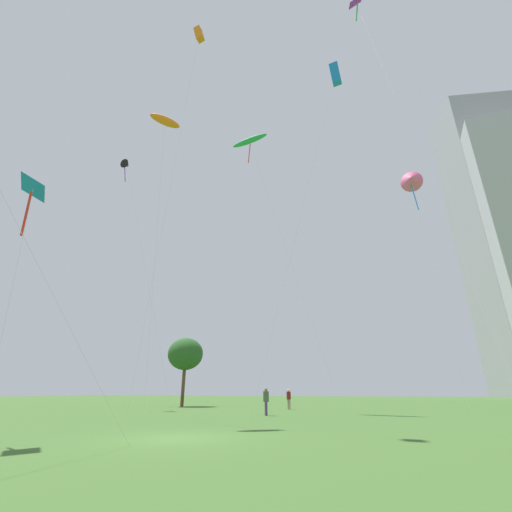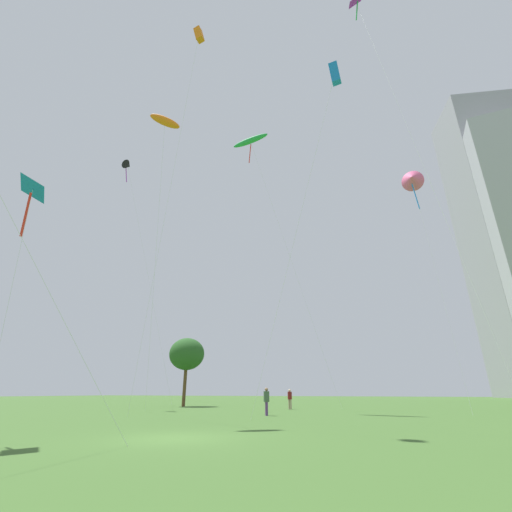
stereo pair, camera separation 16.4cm
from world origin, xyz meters
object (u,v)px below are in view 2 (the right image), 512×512
object	(u,v)px
kite_flying_5	(199,36)
kite_flying_6	(128,166)
kite_flying_2	(32,194)
kite_flying_0	(250,141)
distant_highrise_1	(508,232)
kite_flying_7	(356,5)
kite_flying_3	(335,75)
kite_flying_8	(412,179)
kite_flying_1	(165,122)
person_standing_1	(266,399)
park_tree_0	(187,354)
person_standing_0	(290,398)

from	to	relation	value
kite_flying_5	kite_flying_6	xyz separation A→B (m)	(-19.29, 12.88, 1.02)
kite_flying_2	kite_flying_5	distance (m)	21.47
kite_flying_0	distant_highrise_1	size ratio (longest dim) A/B	0.30
kite_flying_7	kite_flying_6	bearing A→B (deg)	164.62
kite_flying_3	kite_flying_8	world-z (taller)	kite_flying_8
kite_flying_1	kite_flying_6	size ratio (longest dim) A/B	0.72
kite_flying_0	kite_flying_8	bearing A→B (deg)	8.70
kite_flying_3	kite_flying_8	size ratio (longest dim) A/B	0.95
kite_flying_3	kite_flying_7	size ratio (longest dim) A/B	0.66
kite_flying_5	kite_flying_7	bearing A→B (deg)	17.91
distant_highrise_1	person_standing_1	bearing A→B (deg)	-129.98
park_tree_0	kite_flying_0	bearing A→B (deg)	-29.84
kite_flying_1	kite_flying_3	xyz separation A→B (m)	(13.45, 0.04, -0.90)
person_standing_0	kite_flying_5	bearing A→B (deg)	-82.18
kite_flying_2	park_tree_0	distance (m)	30.56
person_standing_0	kite_flying_8	distance (m)	24.92
kite_flying_8	person_standing_0	bearing A→B (deg)	173.05
kite_flying_2	kite_flying_3	size ratio (longest dim) A/B	0.48
kite_flying_3	kite_flying_5	distance (m)	13.73
kite_flying_3	kite_flying_6	xyz separation A→B (m)	(-29.91, 12.44, 9.72)
kite_flying_5	kite_flying_8	bearing A→B (deg)	46.74
person_standing_1	kite_flying_6	size ratio (longest dim) A/B	0.06
kite_flying_3	distant_highrise_1	size ratio (longest dim) A/B	0.21
kite_flying_6	distant_highrise_1	distance (m)	120.73
kite_flying_0	kite_flying_2	distance (m)	29.74
kite_flying_2	person_standing_1	bearing A→B (deg)	73.77
kite_flying_5	kite_flying_6	bearing A→B (deg)	146.27
person_standing_0	kite_flying_7	world-z (taller)	kite_flying_7
person_standing_0	kite_flying_1	bearing A→B (deg)	-91.19
kite_flying_7	park_tree_0	size ratio (longest dim) A/B	4.22
person_standing_0	kite_flying_2	xyz separation A→B (m)	(-3.45, -26.47, 8.79)
kite_flying_7	kite_flying_0	bearing A→B (deg)	145.15
kite_flying_0	distant_highrise_1	xyz separation A→B (m)	(50.46, 96.47, 20.99)
kite_flying_3	kite_flying_8	distance (m)	16.66
kite_flying_0	kite_flying_6	world-z (taller)	kite_flying_6
person_standing_0	kite_flying_1	size ratio (longest dim) A/B	0.08
kite_flying_8	kite_flying_5	bearing A→B (deg)	-133.26
person_standing_0	kite_flying_5	size ratio (longest dim) A/B	0.06
kite_flying_1	kite_flying_6	world-z (taller)	kite_flying_6
person_standing_0	distant_highrise_1	size ratio (longest dim) A/B	0.02
person_standing_0	person_standing_1	distance (m)	9.98
kite_flying_6	kite_flying_8	bearing A→B (deg)	5.76
person_standing_0	person_standing_1	world-z (taller)	person_standing_1
kite_flying_5	kite_flying_0	bearing A→B (deg)	95.41
person_standing_0	kite_flying_7	bearing A→B (deg)	-39.08
kite_flying_1	kite_flying_7	bearing A→B (deg)	13.42
kite_flying_7	person_standing_0	bearing A→B (deg)	129.17
person_standing_1	kite_flying_3	distance (m)	22.67
person_standing_0	kite_flying_8	xyz separation A→B (m)	(14.17, -1.73, 20.43)
person_standing_1	kite_flying_1	distance (m)	22.72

